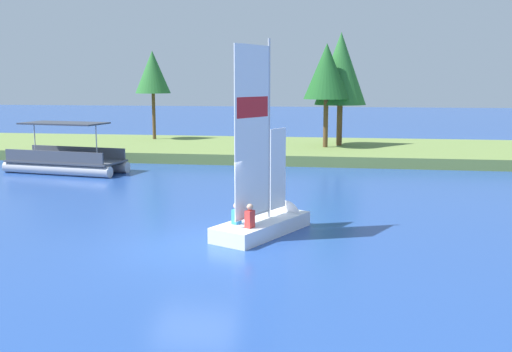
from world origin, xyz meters
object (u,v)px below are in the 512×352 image
shoreline_tree_left (153,72)px  shoreline_tree_centre (341,69)px  sailboat (272,214)px  pontoon_boat (66,160)px  shoreline_tree_midleft (327,72)px

shoreline_tree_left → shoreline_tree_centre: size_ratio=0.87×
shoreline_tree_left → sailboat: (11.82, -23.15, -5.02)m
sailboat → pontoon_boat: sailboat is taller
sailboat → shoreline_tree_left: bearing=53.3°
pontoon_boat → shoreline_tree_left: bearing=95.8°
shoreline_tree_midleft → sailboat: 20.22m
shoreline_tree_centre → sailboat: size_ratio=1.13×
shoreline_tree_left → sailboat: bearing=-63.0°
shoreline_tree_centre → shoreline_tree_midleft: bearing=-123.9°
shoreline_tree_midleft → shoreline_tree_centre: bearing=56.1°
shoreline_tree_left → pontoon_boat: shoreline_tree_left is taller
shoreline_tree_left → pontoon_boat: (-0.75, -12.56, -4.88)m
shoreline_tree_left → shoreline_tree_centre: shoreline_tree_centre is taller
pontoon_boat → sailboat: bearing=-30.9°
shoreline_tree_centre → pontoon_boat: 18.47m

